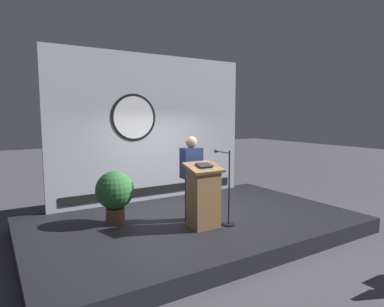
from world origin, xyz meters
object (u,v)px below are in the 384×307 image
podium (203,196)px  potted_plant (115,192)px  microphone_stand (227,198)px  speaker_person (191,178)px

podium → potted_plant: podium is taller
podium → microphone_stand: size_ratio=0.85×
speaker_person → microphone_stand: 0.80m
speaker_person → potted_plant: speaker_person is taller
speaker_person → microphone_stand: speaker_person is taller
podium → speaker_person: bearing=85.7°
podium → potted_plant: (-1.31, 1.08, 0.02)m
podium → microphone_stand: 0.49m
podium → potted_plant: bearing=140.6°
microphone_stand → potted_plant: microphone_stand is taller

